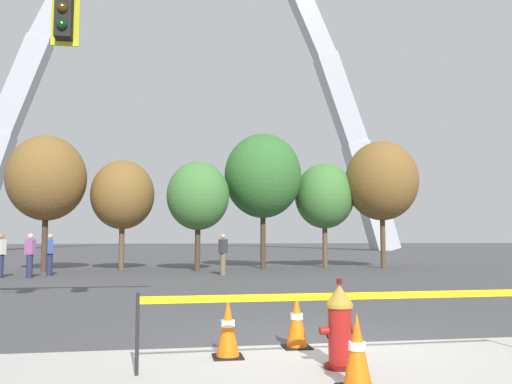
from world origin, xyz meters
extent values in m
plane|color=#474749|center=(0.00, 0.00, 0.00)|extent=(240.00, 240.00, 0.00)
cylinder|color=#5E0F0D|center=(-0.14, -1.34, 0.03)|extent=(0.36, 0.36, 0.05)
cylinder|color=maroon|center=(-0.14, -1.34, 0.36)|extent=(0.26, 0.26, 0.62)
cylinder|color=#A8842D|center=(-0.14, -1.34, 0.69)|extent=(0.30, 0.30, 0.04)
cone|color=#A8842D|center=(-0.14, -1.34, 0.82)|extent=(0.30, 0.30, 0.22)
cylinder|color=#5E0F0D|center=(-0.14, -1.34, 0.96)|extent=(0.06, 0.06, 0.06)
cylinder|color=maroon|center=(-0.32, -1.34, 0.42)|extent=(0.10, 0.09, 0.09)
cylinder|color=maroon|center=(0.04, -1.34, 0.42)|extent=(0.10, 0.09, 0.09)
cylinder|color=maroon|center=(-0.14, -1.14, 0.33)|extent=(0.13, 0.14, 0.13)
cylinder|color=#5E0F0D|center=(-0.14, -1.06, 0.33)|extent=(0.15, 0.03, 0.15)
cylinder|color=#232326|center=(-2.36, -1.30, 0.43)|extent=(0.04, 0.04, 0.87)
cube|color=yellow|center=(0.09, -1.26, 0.79)|extent=(4.89, 0.08, 0.08)
cube|color=black|center=(-0.36, -0.19, 0.01)|extent=(0.36, 0.36, 0.03)
cone|color=orange|center=(-0.36, -0.19, 0.38)|extent=(0.28, 0.28, 0.70)
cylinder|color=white|center=(-0.36, -0.19, 0.42)|extent=(0.17, 0.17, 0.08)
cone|color=orange|center=(-0.24, -2.16, 0.38)|extent=(0.28, 0.28, 0.70)
cylinder|color=white|center=(-0.24, -2.16, 0.42)|extent=(0.17, 0.17, 0.08)
cube|color=black|center=(-1.32, -0.62, 0.01)|extent=(0.36, 0.36, 0.03)
cone|color=orange|center=(-1.32, -0.62, 0.38)|extent=(0.28, 0.28, 0.70)
cylinder|color=white|center=(-1.32, -0.62, 0.42)|extent=(0.17, 0.17, 0.08)
cube|color=black|center=(-3.73, 1.47, 5.05)|extent=(0.26, 0.24, 0.90)
cube|color=gold|center=(-3.73, 1.61, 5.05)|extent=(0.44, 0.03, 1.04)
sphere|color=#392706|center=(-3.73, 1.34, 5.05)|extent=(0.16, 0.16, 0.16)
sphere|color=black|center=(-3.73, 1.34, 4.77)|extent=(0.16, 0.16, 0.16)
cube|color=#B2B5BC|center=(-17.07, 49.99, 16.86)|extent=(5.66, 2.34, 10.78)
cube|color=#B2B5BC|center=(-13.65, 49.99, 25.79)|extent=(5.40, 2.12, 8.86)
cube|color=#B2B5BC|center=(13.65, 49.99, 25.79)|extent=(5.40, 2.12, 8.86)
cube|color=#B2B5BC|center=(17.07, 49.99, 16.86)|extent=(5.66, 2.34, 10.78)
cube|color=#B2B5BC|center=(20.48, 49.99, 5.95)|extent=(5.91, 2.57, 12.71)
cylinder|color=#473323|center=(-7.19, 16.82, 1.25)|extent=(0.24, 0.24, 2.49)
ellipsoid|color=brown|center=(-7.19, 16.82, 3.99)|extent=(3.32, 3.32, 3.66)
cylinder|color=brown|center=(-4.03, 17.19, 1.04)|extent=(0.24, 0.24, 2.09)
ellipsoid|color=brown|center=(-4.03, 17.19, 3.34)|extent=(2.79, 2.79, 3.06)
cylinder|color=#473323|center=(-0.75, 16.22, 1.02)|extent=(0.24, 0.24, 2.04)
ellipsoid|color=#427A38|center=(-0.75, 16.22, 3.26)|extent=(2.72, 2.72, 2.99)
cylinder|color=#473323|center=(2.38, 17.62, 1.36)|extent=(0.24, 0.24, 2.72)
ellipsoid|color=#336B2D|center=(2.38, 17.62, 4.36)|extent=(3.63, 3.63, 3.99)
cylinder|color=brown|center=(5.52, 18.09, 1.09)|extent=(0.24, 0.24, 2.17)
ellipsoid|color=#427A38|center=(5.52, 18.09, 3.47)|extent=(2.90, 2.90, 3.18)
cylinder|color=brown|center=(8.13, 17.21, 1.31)|extent=(0.24, 0.24, 2.61)
ellipsoid|color=brown|center=(8.13, 17.21, 4.18)|extent=(3.48, 3.48, 3.83)
cylinder|color=#232847|center=(-6.45, 14.30, 0.42)|extent=(0.22, 0.22, 0.84)
cube|color=#2D4C99|center=(-6.45, 14.30, 1.11)|extent=(0.28, 0.38, 0.54)
sphere|color=tan|center=(-6.45, 14.30, 1.49)|extent=(0.20, 0.20, 0.20)
cylinder|color=brown|center=(0.08, 13.58, 0.42)|extent=(0.22, 0.22, 0.84)
cube|color=#333338|center=(0.08, 13.58, 1.11)|extent=(0.38, 0.38, 0.54)
sphere|color=tan|center=(0.08, 13.58, 1.49)|extent=(0.20, 0.20, 0.20)
cylinder|color=#232847|center=(-7.97, 13.46, 0.42)|extent=(0.22, 0.22, 0.84)
cube|color=beige|center=(-7.97, 13.46, 1.11)|extent=(0.39, 0.36, 0.54)
sphere|color=#936B4C|center=(-7.97, 13.46, 1.49)|extent=(0.20, 0.20, 0.20)
cylinder|color=#232847|center=(-6.91, 13.25, 0.42)|extent=(0.22, 0.22, 0.84)
cube|color=#995193|center=(-6.91, 13.25, 1.11)|extent=(0.39, 0.33, 0.54)
sphere|color=beige|center=(-6.91, 13.25, 1.49)|extent=(0.20, 0.20, 0.20)
camera|label=1|loc=(-2.06, -7.19, 1.45)|focal=37.66mm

